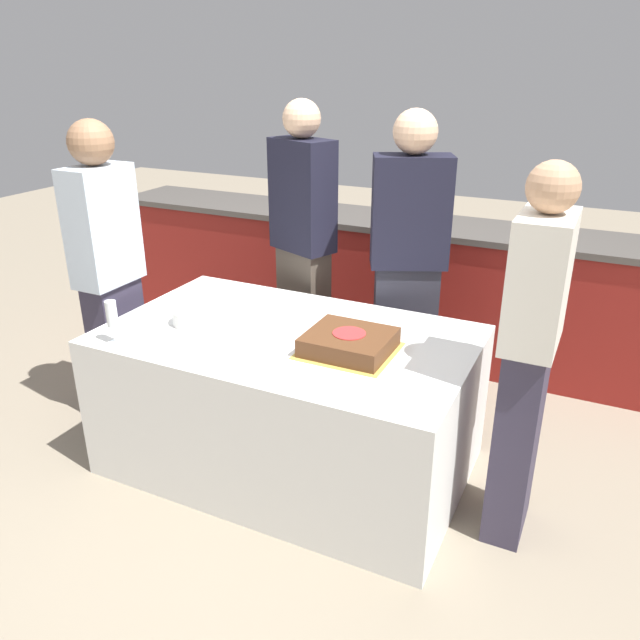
# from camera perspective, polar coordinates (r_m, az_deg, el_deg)

# --- Properties ---
(ground_plane) EXTENTS (14.00, 14.00, 0.00)m
(ground_plane) POSITION_cam_1_polar(r_m,az_deg,el_deg) (3.31, -2.67, -12.77)
(ground_plane) COLOR gray
(back_counter) EXTENTS (4.40, 0.58, 0.92)m
(back_counter) POSITION_cam_1_polar(r_m,az_deg,el_deg) (4.41, 7.10, 3.28)
(back_counter) COLOR maroon
(back_counter) RESTS_ON ground_plane
(dining_table) EXTENTS (1.73, 1.04, 0.72)m
(dining_table) POSITION_cam_1_polar(r_m,az_deg,el_deg) (3.11, -2.80, -7.34)
(dining_table) COLOR silver
(dining_table) RESTS_ON ground_plane
(cake) EXTENTS (0.41, 0.37, 0.09)m
(cake) POSITION_cam_1_polar(r_m,az_deg,el_deg) (2.75, 2.67, -2.07)
(cake) COLOR gold
(cake) RESTS_ON dining_table
(plate_stack) EXTENTS (0.22, 0.22, 0.08)m
(plate_stack) POSITION_cam_1_polar(r_m,az_deg,el_deg) (3.10, -11.34, 0.36)
(plate_stack) COLOR white
(plate_stack) RESTS_ON dining_table
(wine_glass) EXTENTS (0.07, 0.07, 0.20)m
(wine_glass) POSITION_cam_1_polar(r_m,az_deg,el_deg) (2.95, -18.51, 0.40)
(wine_glass) COLOR white
(wine_glass) RESTS_ON dining_table
(side_plate_near_cake) EXTENTS (0.18, 0.18, 0.00)m
(side_plate_near_cake) POSITION_cam_1_polar(r_m,az_deg,el_deg) (3.05, 3.80, -0.33)
(side_plate_near_cake) COLOR white
(side_plate_near_cake) RESTS_ON dining_table
(person_cutting_cake) EXTENTS (0.45, 0.35, 1.70)m
(person_cutting_cake) POSITION_cam_1_polar(r_m,az_deg,el_deg) (3.40, 8.02, 4.93)
(person_cutting_cake) COLOR #282833
(person_cutting_cake) RESTS_ON ground_plane
(person_seated_left) EXTENTS (0.23, 0.36, 1.66)m
(person_seated_left) POSITION_cam_1_polar(r_m,az_deg,el_deg) (3.51, -18.76, 4.23)
(person_seated_left) COLOR #383347
(person_seated_left) RESTS_ON ground_plane
(person_seated_right) EXTENTS (0.20, 0.37, 1.60)m
(person_seated_right) POSITION_cam_1_polar(r_m,az_deg,el_deg) (2.61, 18.50, -3.37)
(person_seated_right) COLOR #383347
(person_seated_right) RESTS_ON ground_plane
(person_standing_back) EXTENTS (0.42, 0.32, 1.73)m
(person_standing_back) POSITION_cam_1_polar(r_m,az_deg,el_deg) (3.63, -1.56, 6.53)
(person_standing_back) COLOR #4C4238
(person_standing_back) RESTS_ON ground_plane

